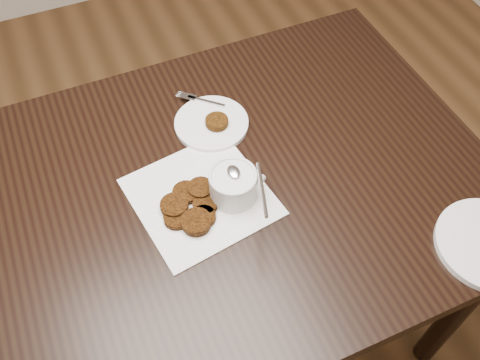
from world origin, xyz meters
name	(u,v)px	position (x,y,z in m)	size (l,w,h in m)	color
floor	(206,345)	(0.00, 0.00, 0.00)	(4.00, 4.00, 0.00)	brown
table	(200,274)	(0.03, 0.06, 0.38)	(1.37, 0.88, 0.75)	black
napkin	(201,197)	(0.05, 0.04, 0.75)	(0.27, 0.27, 0.00)	white
sauce_ramekin	(233,175)	(0.11, 0.02, 0.82)	(0.14, 0.14, 0.14)	silver
patty_cluster	(191,207)	(0.02, 0.02, 0.76)	(0.20, 0.20, 0.02)	#582F0B
plate_with_patty	(211,121)	(0.15, 0.23, 0.76)	(0.18, 0.18, 0.03)	silver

